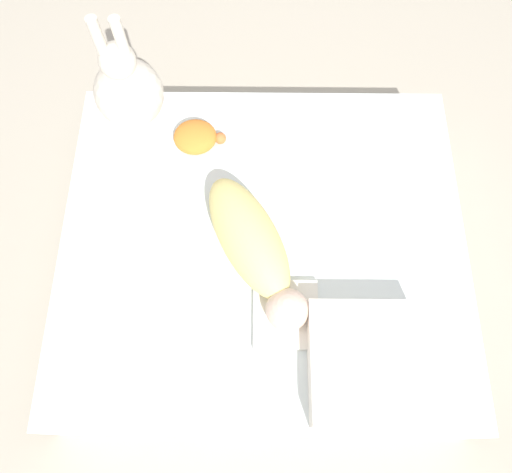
{
  "coord_description": "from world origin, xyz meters",
  "views": [
    {
      "loc": [
        -0.02,
        -0.56,
        1.59
      ],
      "look_at": [
        -0.02,
        -0.01,
        0.28
      ],
      "focal_mm": 35.0,
      "sensor_mm": 36.0,
      "label": 1
    }
  ],
  "objects_px": {
    "pillow": "(366,363)",
    "turtle_plush": "(196,137)",
    "swaddled_baby": "(254,247)",
    "bunny_plush": "(128,89)"
  },
  "relations": [
    {
      "from": "turtle_plush",
      "to": "pillow",
      "type": "bearing_deg",
      "value": -55.49
    },
    {
      "from": "swaddled_baby",
      "to": "turtle_plush",
      "type": "bearing_deg",
      "value": 178.49
    },
    {
      "from": "swaddled_baby",
      "to": "turtle_plush",
      "type": "xyz_separation_m",
      "value": [
        -0.19,
        0.39,
        -0.04
      ]
    },
    {
      "from": "swaddled_baby",
      "to": "pillow",
      "type": "xyz_separation_m",
      "value": [
        0.3,
        -0.31,
        -0.03
      ]
    },
    {
      "from": "swaddled_baby",
      "to": "pillow",
      "type": "bearing_deg",
      "value": 16.28
    },
    {
      "from": "pillow",
      "to": "turtle_plush",
      "type": "height_order",
      "value": "pillow"
    },
    {
      "from": "pillow",
      "to": "bunny_plush",
      "type": "xyz_separation_m",
      "value": [
        -0.69,
        0.81,
        0.08
      ]
    },
    {
      "from": "swaddled_baby",
      "to": "bunny_plush",
      "type": "bearing_deg",
      "value": -168.74
    },
    {
      "from": "swaddled_baby",
      "to": "pillow",
      "type": "relative_size",
      "value": 1.52
    },
    {
      "from": "pillow",
      "to": "bunny_plush",
      "type": "bearing_deg",
      "value": 130.44
    }
  ]
}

